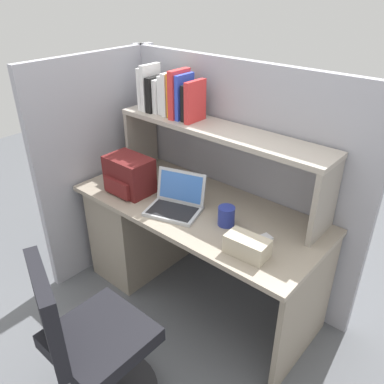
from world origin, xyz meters
name	(u,v)px	position (x,y,z in m)	size (l,w,h in m)	color
ground_plane	(197,295)	(0.00, 0.00, 0.00)	(8.00, 8.00, 0.00)	#595B60
desk	(155,227)	(-0.39, 0.00, 0.40)	(1.60, 0.70, 0.73)	gray
cubicle_partition_rear	(234,178)	(0.00, 0.38, 0.78)	(1.84, 0.05, 1.55)	#9E9EA8
cubicle_partition_left	(103,164)	(-0.85, -0.05, 0.78)	(0.05, 1.06, 1.55)	#9E9EA8
overhead_hutch	(219,143)	(0.00, 0.20, 1.08)	(1.44, 0.28, 0.45)	gray
reference_books_on_shelf	(170,94)	(-0.40, 0.20, 1.31)	(0.45, 0.18, 0.30)	white
laptop	(176,202)	(-0.07, -0.11, 0.78)	(0.37, 0.34, 0.22)	#B7BABF
backpack	(129,175)	(-0.46, -0.14, 0.84)	(0.30, 0.23, 0.24)	#591919
computer_mouse	(262,240)	(0.50, -0.06, 0.75)	(0.06, 0.10, 0.03)	silver
paper_cup	(115,173)	(-0.68, -0.08, 0.77)	(0.08, 0.08, 0.08)	white
tissue_box	(247,246)	(0.49, -0.20, 0.78)	(0.22, 0.12, 0.10)	#BFB299
snack_canister	(226,216)	(0.25, -0.05, 0.79)	(0.10, 0.10, 0.11)	navy
office_chair	(90,350)	(0.12, -0.94, 0.39)	(0.53, 0.55, 0.93)	black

